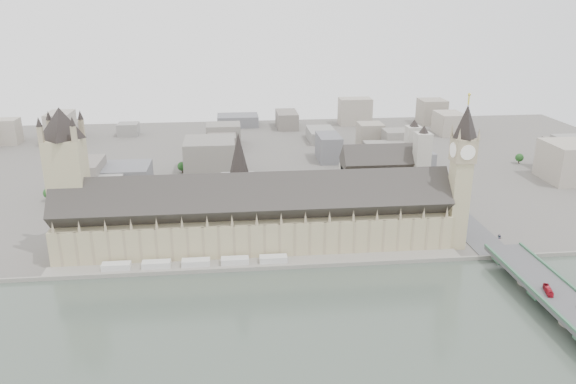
{
  "coord_description": "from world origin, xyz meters",
  "views": [
    {
      "loc": [
        -15.09,
        -337.29,
        164.9
      ],
      "look_at": [
        24.91,
        43.18,
        32.34
      ],
      "focal_mm": 35.0,
      "sensor_mm": 36.0,
      "label": 1
    }
  ],
  "objects": [
    {
      "name": "embankment_wall",
      "position": [
        0.0,
        -15.0,
        1.5
      ],
      "size": [
        600.0,
        1.5,
        3.0
      ],
      "primitive_type": "cube",
      "color": "slate",
      "rests_on": "ground"
    },
    {
      "name": "ground",
      "position": [
        0.0,
        0.0,
        0.0
      ],
      "size": [
        900.0,
        900.0,
        0.0
      ],
      "primitive_type": "plane",
      "color": "#595651",
      "rests_on": "ground"
    },
    {
      "name": "central_tower",
      "position": [
        -10.0,
        26.0,
        57.92
      ],
      "size": [
        13.0,
        13.0,
        48.0
      ],
      "color": "gray",
      "rests_on": "ground"
    },
    {
      "name": "park_trees",
      "position": [
        -10.0,
        60.0,
        7.5
      ],
      "size": [
        110.0,
        30.0,
        15.0
      ],
      "primitive_type": null,
      "color": "#164018",
      "rests_on": "ground"
    },
    {
      "name": "westminster_bridge",
      "position": [
        162.0,
        -87.5,
        5.12
      ],
      "size": [
        25.0,
        325.0,
        10.25
      ],
      "primitive_type": "cube",
      "color": "#474749",
      "rests_on": "ground"
    },
    {
      "name": "red_bus_north",
      "position": [
        157.05,
        -78.49,
        11.9
      ],
      "size": [
        5.77,
        12.17,
        3.3
      ],
      "primitive_type": "imported",
      "rotation": [
        0.0,
        0.0,
        -0.26
      ],
      "color": "#AB1322",
      "rests_on": "westminster_bridge"
    },
    {
      "name": "terrace_tents",
      "position": [
        -40.0,
        -7.0,
        4.0
      ],
      "size": [
        118.0,
        7.0,
        4.0
      ],
      "color": "silver",
      "rests_on": "river_terrace"
    },
    {
      "name": "car_approach",
      "position": [
        165.13,
        -3.26,
        10.96
      ],
      "size": [
        3.63,
        5.3,
        1.43
      ],
      "primitive_type": "imported",
      "rotation": [
        0.0,
        0.0,
        -0.37
      ],
      "color": "gray",
      "rests_on": "westminster_bridge"
    },
    {
      "name": "palace_of_westminster",
      "position": [
        0.0,
        19.7,
        22.71
      ],
      "size": [
        265.0,
        40.73,
        55.44
      ],
      "color": "tan",
      "rests_on": "ground"
    },
    {
      "name": "victoria_tower",
      "position": [
        -122.0,
        26.0,
        55.2
      ],
      "size": [
        30.0,
        30.0,
        100.0
      ],
      "color": "tan",
      "rests_on": "ground"
    },
    {
      "name": "river_terrace",
      "position": [
        0.0,
        -7.5,
        1.0
      ],
      "size": [
        270.0,
        15.0,
        2.0
      ],
      "primitive_type": "cube",
      "color": "slate",
      "rests_on": "ground"
    },
    {
      "name": "westminster_abbey",
      "position": [
        110.92,
        95.0,
        25.08
      ],
      "size": [
        68.0,
        36.0,
        64.0
      ],
      "color": "#AAA599",
      "rests_on": "ground"
    },
    {
      "name": "elizabeth_tower",
      "position": [
        138.0,
        8.0,
        58.09
      ],
      "size": [
        17.0,
        17.0,
        107.5
      ],
      "color": "tan",
      "rests_on": "ground"
    },
    {
      "name": "city_skyline_inland",
      "position": [
        0.0,
        245.0,
        19.0
      ],
      "size": [
        720.0,
        360.0,
        38.0
      ],
      "primitive_type": null,
      "color": "gray",
      "rests_on": "ground"
    }
  ]
}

